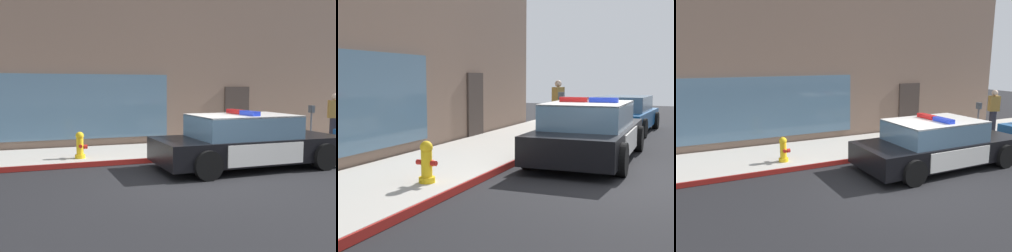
# 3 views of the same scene
# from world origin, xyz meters

# --- Properties ---
(ground) EXTENTS (48.00, 48.00, 0.00)m
(ground) POSITION_xyz_m (0.00, 0.00, 0.00)
(ground) COLOR black
(sidewalk) EXTENTS (48.00, 2.67, 0.15)m
(sidewalk) POSITION_xyz_m (0.00, 3.60, 0.07)
(sidewalk) COLOR #B2ADA3
(sidewalk) RESTS_ON ground
(curb_red_paint) EXTENTS (28.80, 0.04, 0.14)m
(curb_red_paint) POSITION_xyz_m (0.00, 2.24, 0.08)
(curb_red_paint) COLOR maroon
(curb_red_paint) RESTS_ON ground
(storefront_building) EXTENTS (23.14, 11.81, 9.58)m
(storefront_building) POSITION_xyz_m (-2.99, 10.85, 4.79)
(storefront_building) COLOR #7A6051
(storefront_building) RESTS_ON ground
(police_cruiser) EXTENTS (4.94, 2.20, 1.49)m
(police_cruiser) POSITION_xyz_m (1.98, 0.91, 0.68)
(police_cruiser) COLOR black
(police_cruiser) RESTS_ON ground
(fire_hydrant) EXTENTS (0.34, 0.39, 0.73)m
(fire_hydrant) POSITION_xyz_m (-2.04, 2.83, 0.50)
(fire_hydrant) COLOR gold
(fire_hydrant) RESTS_ON sidewalk
(pedestrian_on_sidewalk) EXTENTS (0.47, 0.40, 1.71)m
(pedestrian_on_sidewalk) POSITION_xyz_m (6.80, 3.10, 1.01)
(pedestrian_on_sidewalk) COLOR #23232D
(pedestrian_on_sidewalk) RESTS_ON sidewalk
(parking_meter) EXTENTS (0.12, 0.18, 1.34)m
(parking_meter) POSITION_xyz_m (5.39, 2.58, 1.08)
(parking_meter) COLOR slate
(parking_meter) RESTS_ON sidewalk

